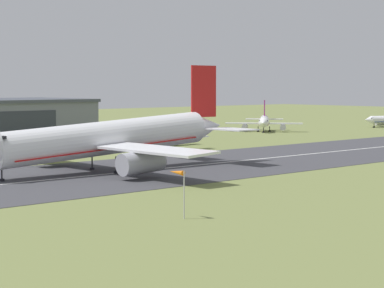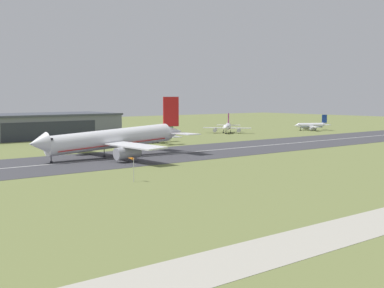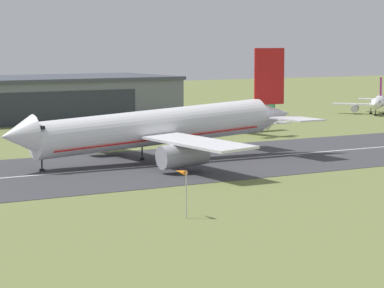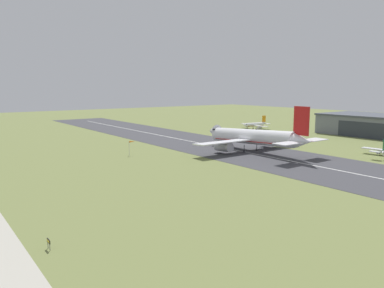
# 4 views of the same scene
# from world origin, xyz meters

# --- Properties ---
(ground_plane) EXTENTS (674.19, 674.19, 0.00)m
(ground_plane) POSITION_xyz_m (0.00, 61.25, 0.00)
(ground_plane) COLOR olive
(runway_strip) EXTENTS (434.19, 40.05, 0.06)m
(runway_strip) POSITION_xyz_m (0.00, 122.49, 0.03)
(runway_strip) COLOR #3D3D42
(runway_strip) RESTS_ON ground_plane
(runway_centreline) EXTENTS (390.77, 0.70, 0.01)m
(runway_centreline) POSITION_xyz_m (0.00, 122.49, 0.07)
(runway_centreline) COLOR silver
(runway_centreline) RESTS_ON runway_strip
(hangar_building) EXTENTS (73.53, 34.13, 11.06)m
(hangar_building) POSITION_xyz_m (-12.58, 215.72, 5.55)
(hangar_building) COLOR slate
(hangar_building) RESTS_ON ground_plane
(airplane_landing) EXTENTS (55.28, 52.94, 19.00)m
(airplane_landing) POSITION_xyz_m (-25.92, 125.93, 5.72)
(airplane_landing) COLOR white
(airplane_landing) RESTS_ON ground_plane
(airplane_parked_west) EXTENTS (20.72, 21.47, 10.02)m
(airplane_parked_west) POSITION_xyz_m (76.61, 182.16, 3.12)
(airplane_parked_west) COLOR white
(airplane_parked_west) RESTS_ON ground_plane
(airplane_parked_centre) EXTENTS (24.03, 22.39, 7.65)m
(airplane_parked_centre) POSITION_xyz_m (14.32, 158.74, 2.42)
(airplane_parked_centre) COLOR white
(airplane_parked_centre) RESTS_ON ground_plane
(airplane_parked_east) EXTENTS (20.32, 19.51, 8.70)m
(airplane_parked_east) POSITION_xyz_m (127.36, 167.98, 2.71)
(airplane_parked_east) COLOR white
(airplane_parked_east) RESTS_ON ground_plane
(windsock_pole) EXTENTS (0.66, 2.64, 5.54)m
(windsock_pole) POSITION_xyz_m (-46.75, 83.19, 4.97)
(windsock_pole) COLOR #B7B7BC
(windsock_pole) RESTS_ON ground_plane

